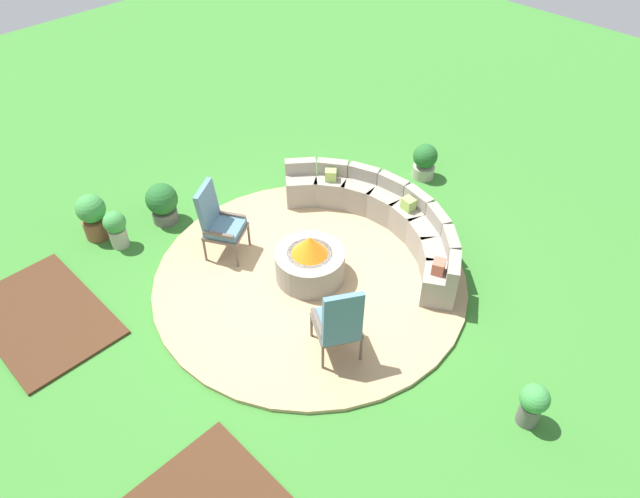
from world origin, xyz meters
TOP-DOWN VIEW (x-y plane):
  - ground_plane at (0.00, 0.00)m, footprint 24.00×24.00m
  - patio_circle at (0.00, 0.00)m, footprint 4.45×4.45m
  - mulch_bed_left at (-2.00, -3.05)m, footprint 2.13×1.38m
  - fire_pit at (0.00, 0.00)m, footprint 0.98×0.98m
  - curved_stone_bench at (0.10, 1.49)m, footprint 3.56×1.41m
  - lounge_chair_front_left at (-1.31, -0.56)m, footprint 0.73×0.73m
  - lounge_chair_front_right at (1.23, -0.72)m, footprint 0.75×0.74m
  - potted_plant_0 at (3.39, 0.14)m, footprint 0.33×0.33m
  - potted_plant_1 at (-2.58, -1.53)m, footprint 0.34×0.34m
  - potted_plant_2 at (-3.01, -1.66)m, footprint 0.44×0.44m
  - potted_plant_3 at (-0.43, 3.19)m, footprint 0.42×0.42m
  - potted_plant_4 at (-2.59, -0.70)m, footprint 0.50×0.50m

SIDE VIEW (x-z plane):
  - ground_plane at x=0.00m, z-range 0.00..0.00m
  - mulch_bed_left at x=-2.00m, z-range 0.00..0.04m
  - patio_circle at x=0.00m, z-range 0.00..0.06m
  - potted_plant_3 at x=-0.43m, z-range 0.02..0.65m
  - fire_pit at x=0.00m, z-range -0.02..0.70m
  - potted_plant_1 at x=-2.58m, z-range 0.03..0.65m
  - potted_plant_0 at x=3.39m, z-range 0.04..0.65m
  - curved_stone_bench at x=0.10m, z-range 0.00..0.69m
  - potted_plant_4 at x=-2.59m, z-range 0.03..0.70m
  - potted_plant_2 at x=-3.01m, z-range 0.03..0.78m
  - lounge_chair_front_right at x=1.23m, z-range 0.06..1.21m
  - lounge_chair_front_left at x=-1.31m, z-range 0.06..1.22m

